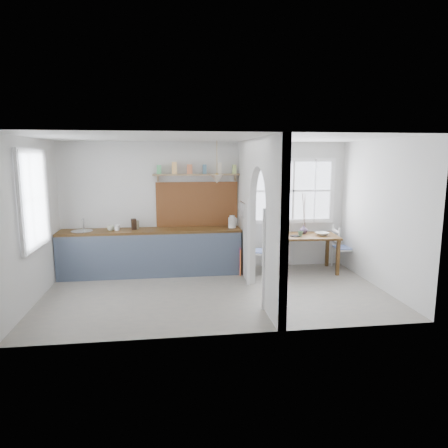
{
  "coord_description": "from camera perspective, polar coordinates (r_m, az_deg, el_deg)",
  "views": [
    {
      "loc": [
        -0.74,
        -6.46,
        2.3
      ],
      "look_at": [
        0.2,
        0.51,
        1.11
      ],
      "focal_mm": 32.0,
      "sensor_mm": 36.0,
      "label": 1
    }
  ],
  "objects": [
    {
      "name": "mug_b",
      "position": [
        7.94,
        -15.88,
        -0.55
      ],
      "size": [
        0.16,
        0.16,
        0.11
      ],
      "primitive_type": "imported",
      "rotation": [
        0.0,
        0.0,
        0.2
      ],
      "color": "beige",
      "rests_on": "counter"
    },
    {
      "name": "partition",
      "position": [
        6.73,
        4.74,
        2.31
      ],
      "size": [
        0.12,
        3.2,
        2.6
      ],
      "color": "silver",
      "rests_on": "floor"
    },
    {
      "name": "kettle",
      "position": [
        7.95,
        1.17,
        0.35
      ],
      "size": [
        0.25,
        0.22,
        0.25
      ],
      "primitive_type": null,
      "rotation": [
        0.0,
        0.0,
        0.3
      ],
      "color": "silver",
      "rests_on": "counter"
    },
    {
      "name": "table_cup",
      "position": [
        8.04,
        10.86,
        -1.39
      ],
      "size": [
        0.11,
        0.11,
        0.1
      ],
      "primitive_type": "imported",
      "rotation": [
        0.0,
        0.0,
        -0.04
      ],
      "color": "#4F7653",
      "rests_on": "dining_table"
    },
    {
      "name": "kitchen_window",
      "position": [
        6.84,
        -25.83,
        3.17
      ],
      "size": [
        0.1,
        1.16,
        1.5
      ],
      "primitive_type": null,
      "color": "white",
      "rests_on": "walls"
    },
    {
      "name": "plate",
      "position": [
        8.01,
        10.1,
        -1.69
      ],
      "size": [
        0.23,
        0.23,
        0.02
      ],
      "primitive_type": "cylinder",
      "rotation": [
        0.0,
        0.0,
        -0.21
      ],
      "color": "black",
      "rests_on": "dining_table"
    },
    {
      "name": "bowl",
      "position": [
        8.22,
        13.82,
        -1.37
      ],
      "size": [
        0.31,
        0.31,
        0.06
      ],
      "primitive_type": "imported",
      "rotation": [
        0.0,
        0.0,
        0.25
      ],
      "color": "silver",
      "rests_on": "dining_table"
    },
    {
      "name": "utensil_rail",
      "position": [
        7.54,
        2.69,
        3.1
      ],
      "size": [
        0.02,
        0.5,
        0.02
      ],
      "primitive_type": "cylinder",
      "rotation": [
        1.57,
        0.0,
        0.0
      ],
      "color": "silver",
      "rests_on": "partition"
    },
    {
      "name": "counter",
      "position": [
        8.02,
        -10.28,
        -3.87
      ],
      "size": [
        3.5,
        0.6,
        0.9
      ],
      "color": "#543918",
      "rests_on": "floor"
    },
    {
      "name": "sink",
      "position": [
        8.07,
        -19.64,
        -1.04
      ],
      "size": [
        0.4,
        0.4,
        0.02
      ],
      "primitive_type": "cylinder",
      "color": "silver",
      "rests_on": "counter"
    },
    {
      "name": "pendant_lamp",
      "position": [
        7.68,
        -1.02,
        6.45
      ],
      "size": [
        0.26,
        0.26,
        0.16
      ],
      "primitive_type": "cone",
      "color": "beige",
      "rests_on": "ceiling"
    },
    {
      "name": "jar",
      "position": [
        8.0,
        -12.4,
        -0.12
      ],
      "size": [
        0.11,
        0.11,
        0.17
      ],
      "primitive_type": "cylinder",
      "rotation": [
        0.0,
        0.0,
        -0.09
      ],
      "color": "gray",
      "rests_on": "counter"
    },
    {
      "name": "towel_magenta",
      "position": [
        7.84,
        2.29,
        -5.4
      ],
      "size": [
        0.02,
        0.03,
        0.55
      ],
      "primitive_type": "cube",
      "color": "#A4326F",
      "rests_on": "counter"
    },
    {
      "name": "mug_a",
      "position": [
        7.92,
        -15.03,
        -0.52
      ],
      "size": [
        0.14,
        0.14,
        0.11
      ],
      "primitive_type": "imported",
      "rotation": [
        0.0,
        0.0,
        0.22
      ],
      "color": "white",
      "rests_on": "counter"
    },
    {
      "name": "nook_window",
      "position": [
        8.45,
        9.88,
        4.69
      ],
      "size": [
        1.76,
        0.1,
        1.3
      ],
      "primitive_type": null,
      "color": "white",
      "rests_on": "walls"
    },
    {
      "name": "floor",
      "position": [
        6.9,
        -1.1,
        -9.88
      ],
      "size": [
        5.8,
        3.2,
        0.01
      ],
      "primitive_type": "cube",
      "color": "gray",
      "rests_on": "ground"
    },
    {
      "name": "chair_right",
      "position": [
        8.65,
        16.75,
        -3.23
      ],
      "size": [
        0.43,
        0.43,
        0.89
      ],
      "primitive_type": null,
      "rotation": [
        0.0,
        0.0,
        1.51
      ],
      "color": "white",
      "rests_on": "floor"
    },
    {
      "name": "towel_orange",
      "position": [
        7.8,
        2.35,
        -5.67
      ],
      "size": [
        0.02,
        0.03,
        0.54
      ],
      "primitive_type": "cube",
      "color": "orange",
      "rests_on": "counter"
    },
    {
      "name": "ceiling",
      "position": [
        6.51,
        -1.18,
        12.22
      ],
      "size": [
        5.8,
        3.2,
        0.01
      ],
      "primitive_type": "cube",
      "color": "silver",
      "rests_on": "walls"
    },
    {
      "name": "knife_block",
      "position": [
        7.99,
        -12.77,
        -0.01
      ],
      "size": [
        0.12,
        0.15,
        0.2
      ],
      "primitive_type": "cube",
      "rotation": [
        0.0,
        0.0,
        0.21
      ],
      "color": "#352317",
      "rests_on": "counter"
    },
    {
      "name": "chair_left",
      "position": [
        8.02,
        5.51,
        -3.86
      ],
      "size": [
        0.5,
        0.5,
        0.88
      ],
      "primitive_type": null,
      "rotation": [
        0.0,
        0.0,
        -1.84
      ],
      "color": "white",
      "rests_on": "floor"
    },
    {
      "name": "backsplash",
      "position": [
        8.11,
        -3.85,
        2.84
      ],
      "size": [
        1.65,
        0.03,
        0.9
      ],
      "primitive_type": "cube",
      "color": "brown",
      "rests_on": "walls"
    },
    {
      "name": "shelf",
      "position": [
        7.98,
        -3.86,
        7.39
      ],
      "size": [
        1.75,
        0.2,
        0.21
      ],
      "color": "#8D6A49",
      "rests_on": "walls"
    },
    {
      "name": "walls",
      "position": [
        6.58,
        -1.14,
        0.85
      ],
      "size": [
        5.81,
        3.21,
        2.6
      ],
      "color": "silver",
      "rests_on": "floor"
    },
    {
      "name": "vase",
      "position": [
        8.32,
        11.29,
        -0.77
      ],
      "size": [
        0.22,
        0.22,
        0.17
      ],
      "primitive_type": "imported",
      "rotation": [
        0.0,
        0.0,
        -0.4
      ],
      "color": "#43334D",
      "rests_on": "dining_table"
    },
    {
      "name": "dining_table",
      "position": [
        8.28,
        11.69,
        -4.08
      ],
      "size": [
        1.25,
        0.89,
        0.75
      ],
      "primitive_type": null,
      "rotation": [
        0.0,
        0.0,
        -0.08
      ],
      "color": "#543918",
      "rests_on": "floor"
    }
  ]
}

